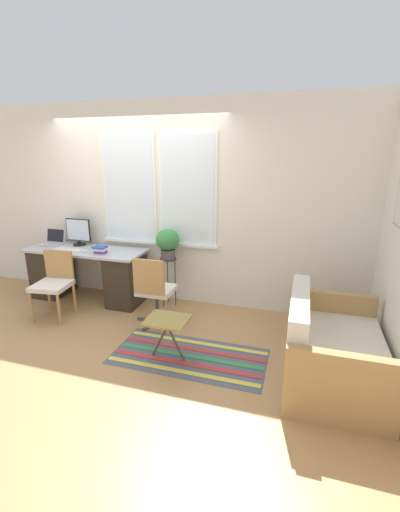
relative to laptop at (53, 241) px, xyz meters
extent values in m
plane|color=tan|center=(1.31, -0.39, -0.79)|extent=(14.00, 14.00, 0.00)
cube|color=white|center=(1.31, 0.30, 0.56)|extent=(9.00, 0.06, 2.70)
cube|color=white|center=(1.17, 0.26, 0.77)|extent=(0.80, 0.02, 1.49)
cube|color=white|center=(1.17, 0.25, 0.77)|extent=(0.73, 0.01, 1.42)
cube|color=white|center=(2.02, 0.26, 0.77)|extent=(0.80, 0.02, 1.49)
cube|color=white|center=(2.02, 0.25, 0.77)|extent=(0.73, 0.01, 1.42)
cube|color=white|center=(1.60, 0.26, 0.04)|extent=(1.71, 0.11, 0.04)
cube|color=white|center=(4.40, -0.39, 0.56)|extent=(0.06, 9.00, 2.70)
cube|color=#B2B7BC|center=(0.62, -0.09, -0.07)|extent=(1.70, 0.61, 0.03)
cube|color=#33281E|center=(0.01, -0.09, -0.44)|extent=(0.40, 0.53, 0.71)
cube|color=#33281E|center=(1.23, -0.09, -0.44)|extent=(0.40, 0.53, 0.71)
cube|color=#B7B7BC|center=(0.00, -0.05, -0.04)|extent=(0.31, 0.21, 0.02)
cube|color=#B7B7BC|center=(0.00, 0.08, 0.07)|extent=(0.31, 0.05, 0.20)
cube|color=black|center=(0.00, 0.07, 0.07)|extent=(0.28, 0.04, 0.18)
cylinder|color=black|center=(0.40, 0.09, -0.04)|extent=(0.19, 0.19, 0.02)
cylinder|color=black|center=(0.40, 0.09, 0.00)|extent=(0.04, 0.04, 0.06)
cube|color=black|center=(0.40, 0.09, 0.18)|extent=(0.39, 0.02, 0.32)
cube|color=silver|center=(0.40, 0.08, 0.18)|extent=(0.36, 0.01, 0.30)
cube|color=silver|center=(0.43, -0.21, -0.04)|extent=(0.40, 0.15, 0.02)
ellipsoid|color=silver|center=(0.71, -0.23, -0.03)|extent=(0.03, 0.06, 0.03)
cube|color=purple|center=(0.93, -0.20, -0.03)|extent=(0.15, 0.11, 0.04)
cube|color=white|center=(0.92, -0.21, 0.01)|extent=(0.17, 0.11, 0.04)
cube|color=#2851B2|center=(0.94, -0.21, 0.04)|extent=(0.17, 0.14, 0.02)
cylinder|color=#B2844C|center=(0.38, -0.94, -0.58)|extent=(0.04, 0.04, 0.43)
cylinder|color=#B2844C|center=(0.75, -0.90, -0.58)|extent=(0.04, 0.04, 0.43)
cylinder|color=#B2844C|center=(0.33, -0.58, -0.58)|extent=(0.04, 0.04, 0.43)
cylinder|color=#B2844C|center=(0.70, -0.53, -0.58)|extent=(0.04, 0.04, 0.43)
cube|color=silver|center=(0.54, -0.74, -0.36)|extent=(0.48, 0.46, 0.06)
cube|color=#B2844C|center=(0.51, -0.52, -0.15)|extent=(0.38, 0.08, 0.38)
cube|color=#47474C|center=(1.73, -0.49, -0.78)|extent=(0.28, 0.04, 0.03)
cube|color=#47474C|center=(1.83, -0.62, -0.78)|extent=(0.11, 0.27, 0.03)
cube|color=#47474C|center=(1.98, -0.57, -0.78)|extent=(0.25, 0.19, 0.03)
cube|color=#47474C|center=(1.98, -0.41, -0.78)|extent=(0.24, 0.19, 0.03)
cube|color=#47474C|center=(1.83, -0.36, -0.78)|extent=(0.12, 0.27, 0.03)
cylinder|color=#333338|center=(1.87, -0.49, -0.57)|extent=(0.04, 0.04, 0.38)
cube|color=silver|center=(1.87, -0.49, -0.36)|extent=(0.41, 0.39, 0.06)
cube|color=#B2844C|center=(1.87, -0.70, -0.12)|extent=(0.38, 0.04, 0.42)
cube|color=silver|center=(3.88, -1.03, -0.59)|extent=(0.85, 1.12, 0.41)
cube|color=silver|center=(3.54, -1.03, -0.19)|extent=(0.16, 1.12, 0.39)
cube|color=#A87F4C|center=(3.88, -1.64, -0.48)|extent=(0.85, 0.09, 0.63)
cube|color=#A87F4C|center=(3.88, -0.43, -0.48)|extent=(0.85, 0.09, 0.63)
cylinder|color=#333338|center=(1.81, 0.05, -0.12)|extent=(0.23, 0.23, 0.02)
cylinder|color=#333338|center=(1.90, 0.05, -0.46)|extent=(0.01, 0.01, 0.66)
cylinder|color=#333338|center=(1.76, 0.14, -0.46)|extent=(0.01, 0.01, 0.66)
cylinder|color=#333338|center=(1.76, -0.03, -0.46)|extent=(0.01, 0.01, 0.66)
cylinder|color=#514C47|center=(1.81, 0.05, -0.05)|extent=(0.19, 0.19, 0.12)
ellipsoid|color=#388442|center=(1.81, 0.05, 0.14)|extent=(0.31, 0.31, 0.28)
cube|color=#565B6B|center=(2.49, -1.09, -0.79)|extent=(1.59, 0.75, 0.01)
cube|color=#DBCC4C|center=(2.49, -1.36, -0.79)|extent=(1.56, 0.06, 0.00)
cube|color=#C63838|center=(2.49, -1.22, -0.79)|extent=(1.56, 0.06, 0.00)
cube|color=#388E4C|center=(2.49, -1.09, -0.79)|extent=(1.56, 0.06, 0.00)
cube|color=#C63838|center=(2.49, -0.95, -0.79)|extent=(1.56, 0.06, 0.00)
cube|color=#DBCC4C|center=(2.49, -0.81, -0.79)|extent=(1.56, 0.06, 0.00)
cube|color=olive|center=(2.29, -1.17, -0.36)|extent=(0.42, 0.36, 0.02)
cylinder|color=#4C3D2D|center=(2.22, -1.17, -0.58)|extent=(0.22, 0.02, 0.43)
cylinder|color=#4C3D2D|center=(2.36, -1.17, -0.58)|extent=(0.22, 0.02, 0.43)
camera|label=1|loc=(3.51, -4.03, 1.23)|focal=24.00mm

